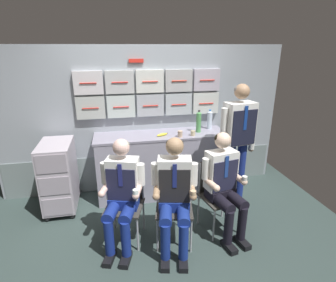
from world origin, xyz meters
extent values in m
cube|color=#303E3B|center=(0.00, 0.00, -0.02)|extent=(4.80, 4.80, 0.04)
cube|color=#97A0A9|center=(0.00, 1.38, 1.07)|extent=(4.20, 0.06, 2.15)
cube|color=gray|center=(0.00, 1.34, 0.28)|extent=(4.12, 0.01, 0.56)
cube|color=#AEB4AE|center=(-0.74, 1.32, 1.32)|extent=(0.39, 0.06, 0.31)
cylinder|color=red|center=(-0.74, 1.28, 1.32)|extent=(0.22, 0.01, 0.01)
cube|color=silver|center=(-0.32, 1.32, 1.32)|extent=(0.39, 0.06, 0.31)
cylinder|color=red|center=(-0.32, 1.28, 1.32)|extent=(0.22, 0.01, 0.01)
cube|color=#A9AFB7|center=(0.10, 1.32, 1.32)|extent=(0.39, 0.06, 0.31)
cylinder|color=red|center=(0.10, 1.28, 1.32)|extent=(0.22, 0.01, 0.01)
cube|color=#ACB6BB|center=(0.51, 1.32, 1.32)|extent=(0.39, 0.06, 0.31)
cylinder|color=red|center=(0.51, 1.28, 1.32)|extent=(0.22, 0.01, 0.01)
cube|color=silver|center=(0.93, 1.32, 1.32)|extent=(0.39, 0.06, 0.31)
cylinder|color=red|center=(0.93, 1.28, 1.32)|extent=(0.22, 0.01, 0.01)
cube|color=silver|center=(-0.74, 1.32, 1.66)|extent=(0.39, 0.06, 0.31)
cylinder|color=red|center=(-0.74, 1.28, 1.66)|extent=(0.22, 0.01, 0.01)
cube|color=#B5B8B8|center=(-0.32, 1.32, 1.66)|extent=(0.39, 0.06, 0.31)
cylinder|color=red|center=(-0.32, 1.28, 1.66)|extent=(0.22, 0.01, 0.01)
cube|color=silver|center=(0.10, 1.32, 1.66)|extent=(0.39, 0.06, 0.31)
cylinder|color=red|center=(0.10, 1.28, 1.66)|extent=(0.22, 0.01, 0.01)
cube|color=#ADAEAF|center=(0.51, 1.32, 1.66)|extent=(0.39, 0.06, 0.31)
cylinder|color=red|center=(0.51, 1.28, 1.66)|extent=(0.22, 0.01, 0.01)
cube|color=#B4ACBB|center=(0.93, 1.32, 1.66)|extent=(0.39, 0.06, 0.31)
cylinder|color=red|center=(0.93, 1.28, 1.66)|extent=(0.22, 0.01, 0.01)
cube|color=red|center=(-0.08, 1.33, 1.94)|extent=(0.20, 0.02, 0.05)
cube|color=#9A96A9|center=(0.21, 1.09, 0.46)|extent=(1.84, 0.52, 0.91)
cube|color=gray|center=(0.21, 1.09, 0.93)|extent=(1.88, 0.53, 0.03)
sphere|color=black|center=(-1.35, 0.67, 0.04)|extent=(0.07, 0.07, 0.07)
sphere|color=black|center=(-1.04, 0.67, 0.04)|extent=(0.07, 0.07, 0.07)
sphere|color=black|center=(-1.35, 1.22, 0.04)|extent=(0.07, 0.07, 0.07)
sphere|color=black|center=(-1.04, 1.22, 0.04)|extent=(0.07, 0.07, 0.07)
cube|color=#B4AAB6|center=(-1.20, 0.94, 0.51)|extent=(0.40, 0.64, 0.88)
cube|color=#A095A1|center=(-1.20, 0.62, 0.22)|extent=(0.35, 0.01, 0.24)
cube|color=#A095A1|center=(-1.20, 0.62, 0.51)|extent=(0.35, 0.01, 0.24)
cube|color=#A095A1|center=(-1.20, 0.62, 0.81)|extent=(0.35, 0.01, 0.24)
cylinder|color=#28282D|center=(-1.20, 0.64, 0.93)|extent=(0.32, 0.02, 0.02)
cylinder|color=#A8AAAF|center=(-0.61, 0.01, 0.21)|extent=(0.02, 0.02, 0.41)
cylinder|color=#A8AAAF|center=(-0.26, -0.09, 0.21)|extent=(0.02, 0.02, 0.41)
cylinder|color=#A8AAAF|center=(-0.50, 0.36, 0.21)|extent=(0.02, 0.02, 0.41)
cylinder|color=#A8AAAF|center=(-0.16, 0.25, 0.21)|extent=(0.02, 0.02, 0.41)
cube|color=#36332E|center=(-0.38, 0.13, 0.42)|extent=(0.50, 0.50, 0.02)
cube|color=#36332E|center=(-0.33, 0.32, 0.63)|extent=(0.36, 0.13, 0.40)
cylinder|color=#A8AAAF|center=(-0.50, 0.36, 0.63)|extent=(0.02, 0.02, 0.40)
cylinder|color=#A8AAAF|center=(-0.16, 0.25, 0.63)|extent=(0.02, 0.02, 0.40)
cube|color=black|center=(-0.57, -0.19, 0.03)|extent=(0.15, 0.24, 0.06)
cube|color=black|center=(-0.40, -0.24, 0.03)|extent=(0.15, 0.24, 0.06)
cylinder|color=navy|center=(-0.56, -0.15, 0.26)|extent=(0.10, 0.10, 0.40)
cylinder|color=navy|center=(-0.39, -0.20, 0.26)|extent=(0.10, 0.10, 0.40)
cylinder|color=navy|center=(-0.51, 0.01, 0.48)|extent=(0.23, 0.38, 0.13)
cylinder|color=navy|center=(-0.34, -0.04, 0.48)|extent=(0.23, 0.38, 0.13)
cube|color=navy|center=(-0.38, 0.13, 0.49)|extent=(0.36, 0.28, 0.12)
cube|color=white|center=(-0.38, 0.15, 0.78)|extent=(0.38, 0.28, 0.45)
cube|color=#20213B|center=(-0.40, 0.06, 0.74)|extent=(0.30, 0.10, 0.36)
cube|color=navy|center=(-0.41, 0.05, 0.86)|extent=(0.04, 0.02, 0.25)
cylinder|color=white|center=(-0.57, 0.21, 0.83)|extent=(0.08, 0.08, 0.24)
cylinder|color=beige|center=(-0.58, 0.11, 0.69)|extent=(0.13, 0.24, 0.07)
sphere|color=beige|center=(-0.61, 0.01, 0.69)|extent=(0.08, 0.08, 0.08)
cylinder|color=white|center=(-0.19, 0.10, 0.83)|extent=(0.08, 0.08, 0.24)
cylinder|color=beige|center=(-0.23, 0.01, 0.69)|extent=(0.13, 0.24, 0.07)
sphere|color=beige|center=(-0.26, -0.09, 0.69)|extent=(0.08, 0.08, 0.08)
cylinder|color=white|center=(-0.26, -0.09, 0.73)|extent=(0.06, 0.06, 0.06)
sphere|color=beige|center=(-0.38, 0.15, 1.13)|extent=(0.18, 0.18, 0.18)
ellipsoid|color=gray|center=(-0.37, 0.17, 1.15)|extent=(0.21, 0.20, 0.12)
cylinder|color=#A8AAAF|center=(-0.05, -0.15, 0.21)|extent=(0.02, 0.02, 0.41)
cylinder|color=#A8AAAF|center=(0.30, -0.23, 0.21)|extent=(0.02, 0.02, 0.41)
cylinder|color=#A8AAAF|center=(0.02, 0.20, 0.21)|extent=(0.02, 0.02, 0.41)
cylinder|color=#A8AAAF|center=(0.37, 0.13, 0.21)|extent=(0.02, 0.02, 0.41)
cube|color=#36332E|center=(0.16, -0.01, 0.42)|extent=(0.47, 0.47, 0.02)
cube|color=#36332E|center=(0.20, 0.17, 0.63)|extent=(0.37, 0.10, 0.40)
cylinder|color=#A8AAAF|center=(0.02, 0.20, 0.63)|extent=(0.02, 0.02, 0.40)
cylinder|color=#A8AAAF|center=(0.37, 0.13, 0.63)|extent=(0.02, 0.02, 0.40)
cube|color=black|center=(-0.01, -0.36, 0.03)|extent=(0.13, 0.23, 0.06)
cube|color=black|center=(0.17, -0.40, 0.03)|extent=(0.13, 0.23, 0.06)
cylinder|color=navy|center=(0.00, -0.32, 0.26)|extent=(0.10, 0.10, 0.40)
cylinder|color=navy|center=(0.18, -0.36, 0.26)|extent=(0.10, 0.10, 0.40)
cylinder|color=navy|center=(0.03, -0.16, 0.48)|extent=(0.20, 0.39, 0.13)
cylinder|color=navy|center=(0.21, -0.20, 0.48)|extent=(0.20, 0.39, 0.13)
cube|color=navy|center=(0.16, -0.01, 0.49)|extent=(0.37, 0.26, 0.12)
cube|color=white|center=(0.16, 0.01, 0.79)|extent=(0.39, 0.26, 0.47)
cube|color=black|center=(0.14, -0.09, 0.75)|extent=(0.32, 0.08, 0.38)
cube|color=navy|center=(0.14, -0.10, 0.87)|extent=(0.04, 0.02, 0.26)
cylinder|color=white|center=(-0.04, 0.05, 0.84)|extent=(0.08, 0.08, 0.25)
cylinder|color=#A27E5C|center=(-0.04, -0.06, 0.69)|extent=(0.12, 0.24, 0.07)
sphere|color=#A27E5C|center=(-0.06, -0.16, 0.69)|extent=(0.08, 0.08, 0.08)
cylinder|color=white|center=(0.36, -0.04, 0.84)|extent=(0.08, 0.08, 0.25)
cylinder|color=#A27E5C|center=(0.32, -0.14, 0.69)|extent=(0.12, 0.24, 0.07)
sphere|color=#A27E5C|center=(0.30, -0.24, 0.69)|extent=(0.08, 0.08, 0.08)
cylinder|color=tan|center=(0.30, -0.24, 0.73)|extent=(0.06, 0.06, 0.06)
sphere|color=#A27E5C|center=(0.16, 0.01, 1.16)|extent=(0.19, 0.19, 0.19)
ellipsoid|color=black|center=(0.17, 0.02, 1.18)|extent=(0.21, 0.20, 0.13)
cylinder|color=#A8AAAF|center=(0.60, -0.11, 0.21)|extent=(0.02, 0.02, 0.41)
cylinder|color=#A8AAAF|center=(0.95, -0.03, 0.21)|extent=(0.02, 0.02, 0.41)
cylinder|color=#A8AAAF|center=(0.53, 0.25, 0.21)|extent=(0.02, 0.02, 0.41)
cylinder|color=#A8AAAF|center=(0.88, 0.32, 0.21)|extent=(0.02, 0.02, 0.41)
cube|color=#36332E|center=(0.74, 0.11, 0.42)|extent=(0.47, 0.47, 0.02)
cube|color=#36332E|center=(0.70, 0.29, 0.63)|extent=(0.37, 0.10, 0.40)
cylinder|color=#A8AAAF|center=(0.53, 0.25, 0.63)|extent=(0.02, 0.02, 0.40)
cylinder|color=#A8AAAF|center=(0.88, 0.32, 0.63)|extent=(0.02, 0.02, 0.40)
cube|color=black|center=(0.73, -0.27, 0.03)|extent=(0.13, 0.23, 0.06)
cube|color=black|center=(0.90, -0.23, 0.03)|extent=(0.13, 0.23, 0.06)
cylinder|color=black|center=(0.72, -0.23, 0.26)|extent=(0.10, 0.10, 0.40)
cylinder|color=black|center=(0.89, -0.19, 0.26)|extent=(0.10, 0.10, 0.40)
cylinder|color=black|center=(0.69, -0.07, 0.48)|extent=(0.20, 0.38, 0.13)
cylinder|color=black|center=(0.86, -0.03, 0.48)|extent=(0.20, 0.38, 0.13)
cube|color=black|center=(0.74, 0.11, 0.49)|extent=(0.36, 0.26, 0.12)
cube|color=white|center=(0.74, 0.13, 0.78)|extent=(0.37, 0.26, 0.46)
cube|color=#1F2037|center=(0.76, 0.03, 0.75)|extent=(0.31, 0.08, 0.37)
cube|color=navy|center=(0.76, 0.02, 0.87)|extent=(0.04, 0.02, 0.26)
cylinder|color=white|center=(0.54, 0.09, 0.83)|extent=(0.08, 0.08, 0.25)
cylinder|color=beige|center=(0.58, -0.01, 0.69)|extent=(0.11, 0.24, 0.07)
sphere|color=beige|center=(0.60, -0.11, 0.69)|extent=(0.08, 0.08, 0.08)
cylinder|color=white|center=(0.93, 0.17, 0.83)|extent=(0.08, 0.08, 0.25)
cylinder|color=beige|center=(0.93, 0.06, 0.69)|extent=(0.11, 0.24, 0.07)
sphere|color=beige|center=(0.96, -0.04, 0.69)|extent=(0.08, 0.08, 0.08)
cylinder|color=silver|center=(0.96, -0.04, 0.73)|extent=(0.06, 0.06, 0.06)
sphere|color=beige|center=(0.74, 0.13, 1.14)|extent=(0.18, 0.18, 0.18)
ellipsoid|color=black|center=(0.73, 0.14, 1.16)|extent=(0.21, 0.20, 0.13)
cube|color=black|center=(1.03, 0.50, 0.03)|extent=(0.13, 0.25, 0.06)
cube|color=black|center=(1.23, 0.53, 0.03)|extent=(0.13, 0.25, 0.06)
cylinder|color=navy|center=(1.03, 0.53, 0.50)|extent=(0.12, 0.12, 0.87)
cylinder|color=navy|center=(1.21, 0.56, 0.50)|extent=(0.12, 0.12, 0.87)
cube|color=white|center=(1.12, 0.55, 1.20)|extent=(0.41, 0.28, 0.54)
cube|color=black|center=(1.14, 0.44, 1.17)|extent=(0.34, 0.07, 0.45)
cube|color=navy|center=(1.14, 0.43, 1.30)|extent=(0.04, 0.02, 0.30)
cylinder|color=white|center=(0.90, 0.51, 1.12)|extent=(0.08, 0.08, 0.60)
sphere|color=tan|center=(0.90, 0.51, 0.82)|extent=(0.08, 0.08, 0.08)
cylinder|color=white|center=(1.35, 0.59, 1.12)|extent=(0.08, 0.08, 0.60)
sphere|color=tan|center=(1.35, 0.59, 0.82)|extent=(0.08, 0.08, 0.08)
sphere|color=tan|center=(1.12, 0.55, 1.60)|extent=(0.19, 0.19, 0.19)
ellipsoid|color=gray|center=(1.12, 0.56, 1.62)|extent=(0.21, 0.20, 0.13)
cylinder|color=silver|center=(0.97, 1.21, 1.07)|extent=(0.08, 0.08, 0.25)
cone|color=silver|center=(0.97, 1.21, 1.21)|extent=(0.08, 0.08, 0.02)
cylinder|color=blue|center=(0.97, 1.21, 1.23)|extent=(0.03, 0.03, 0.02)
cylinder|color=#4F9A53|center=(0.76, 1.08, 1.08)|extent=(0.07, 0.07, 0.28)
cone|color=#4F9A53|center=(0.76, 1.08, 1.24)|extent=(0.07, 0.07, 0.02)
cylinder|color=black|center=(0.76, 1.08, 1.26)|extent=(0.03, 0.03, 0.02)
cylinder|color=tan|center=(0.44, 0.91, 0.99)|extent=(0.07, 0.07, 0.09)
cylinder|color=#382114|center=(0.44, 0.91, 1.03)|extent=(0.06, 0.06, 0.01)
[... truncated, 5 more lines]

